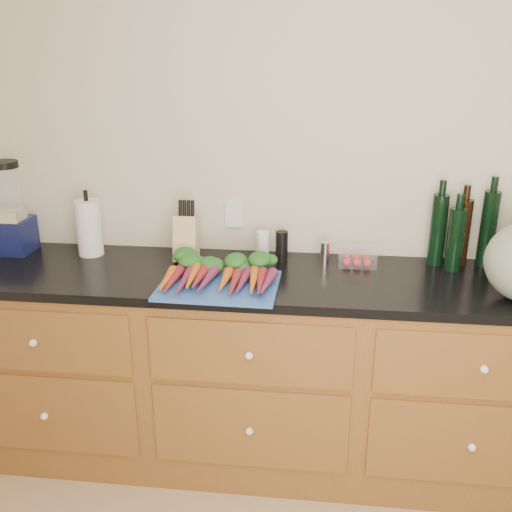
# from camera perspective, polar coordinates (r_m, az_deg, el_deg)

# --- Properties ---
(wall_back) EXTENTS (4.10, 0.05, 2.60)m
(wall_back) POSITION_cam_1_polar(r_m,az_deg,el_deg) (2.68, 10.70, 7.57)
(wall_back) COLOR beige
(wall_back) RESTS_ON ground
(cabinets) EXTENTS (3.60, 0.64, 0.90)m
(cabinets) POSITION_cam_1_polar(r_m,az_deg,el_deg) (2.69, 9.96, -11.93)
(cabinets) COLOR brown
(cabinets) RESTS_ON ground
(countertop) EXTENTS (3.64, 0.62, 0.04)m
(countertop) POSITION_cam_1_polar(r_m,az_deg,el_deg) (2.48, 10.60, -2.65)
(countertop) COLOR black
(countertop) RESTS_ON cabinets
(cutting_board) EXTENTS (0.49, 0.37, 0.01)m
(cutting_board) POSITION_cam_1_polar(r_m,az_deg,el_deg) (2.35, -3.72, -2.96)
(cutting_board) COLOR #2C58AC
(cutting_board) RESTS_ON countertop
(carrots) EXTENTS (0.47, 0.34, 0.07)m
(carrots) POSITION_cam_1_polar(r_m,az_deg,el_deg) (2.38, -3.55, -1.79)
(carrots) COLOR #C46117
(carrots) RESTS_ON cutting_board
(blender_appliance) EXTENTS (0.17, 0.17, 0.44)m
(blender_appliance) POSITION_cam_1_polar(r_m,az_deg,el_deg) (2.94, -23.42, 3.96)
(blender_appliance) COLOR #0E1341
(blender_appliance) RESTS_ON countertop
(paper_towel) EXTENTS (0.12, 0.12, 0.26)m
(paper_towel) POSITION_cam_1_polar(r_m,az_deg,el_deg) (2.79, -16.35, 2.72)
(paper_towel) COLOR white
(paper_towel) RESTS_ON countertop
(knife_block) EXTENTS (0.10, 0.10, 0.21)m
(knife_block) POSITION_cam_1_polar(r_m,az_deg,el_deg) (2.63, -6.95, 1.76)
(knife_block) COLOR tan
(knife_block) RESTS_ON countertop
(grinder_salt) EXTENTS (0.06, 0.06, 0.14)m
(grinder_salt) POSITION_cam_1_polar(r_m,az_deg,el_deg) (2.62, 0.69, 1.02)
(grinder_salt) COLOR white
(grinder_salt) RESTS_ON countertop
(grinder_pepper) EXTENTS (0.06, 0.06, 0.14)m
(grinder_pepper) POSITION_cam_1_polar(r_m,az_deg,el_deg) (2.62, 2.59, 1.00)
(grinder_pepper) COLOR black
(grinder_pepper) RESTS_ON countertop
(canister_chrome) EXTENTS (0.04, 0.04, 0.10)m
(canister_chrome) POSITION_cam_1_polar(r_m,az_deg,el_deg) (2.62, 6.91, 0.38)
(canister_chrome) COLOR white
(canister_chrome) RESTS_ON countertop
(tomato_box) EXTENTS (0.17, 0.14, 0.08)m
(tomato_box) POSITION_cam_1_polar(r_m,az_deg,el_deg) (2.62, 10.07, -0.00)
(tomato_box) COLOR white
(tomato_box) RESTS_ON countertop
(bottles) EXTENTS (0.29, 0.15, 0.34)m
(bottles) POSITION_cam_1_polar(r_m,az_deg,el_deg) (2.69, 19.84, 2.24)
(bottles) COLOR black
(bottles) RESTS_ON countertop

